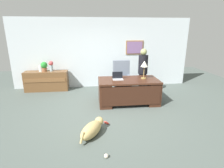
{
  "coord_description": "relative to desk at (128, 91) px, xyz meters",
  "views": [
    {
      "loc": [
        -0.41,
        -4.48,
        2.19
      ],
      "look_at": [
        0.13,
        0.3,
        0.75
      ],
      "focal_mm": 28.28,
      "sensor_mm": 36.0,
      "label": 1
    }
  ],
  "objects": [
    {
      "name": "potted_plant",
      "position": [
        -2.88,
        1.62,
        0.52
      ],
      "size": [
        0.24,
        0.24,
        0.36
      ],
      "color": "brown",
      "rests_on": "credenza"
    },
    {
      "name": "credenza",
      "position": [
        -2.85,
        1.61,
        -0.05
      ],
      "size": [
        1.58,
        0.5,
        0.74
      ],
      "color": "brown",
      "rests_on": "ground_plane"
    },
    {
      "name": "dog_toy_bone",
      "position": [
        -0.8,
        -1.23,
        -0.39
      ],
      "size": [
        0.15,
        0.16,
        0.05
      ],
      "primitive_type": "ellipsoid",
      "rotation": [
        0.0,
        0.0,
        2.28
      ],
      "color": "#E53F33",
      "rests_on": "ground_plane"
    },
    {
      "name": "desk_lamp",
      "position": [
        0.49,
        0.1,
        0.78
      ],
      "size": [
        0.22,
        0.22,
        0.56
      ],
      "color": "#9E8447",
      "rests_on": "desk"
    },
    {
      "name": "person_standing",
      "position": [
        0.63,
        0.69,
        0.42
      ],
      "size": [
        0.32,
        0.32,
        1.64
      ],
      "color": "#262323",
      "rests_on": "ground_plane"
    },
    {
      "name": "ground_plane",
      "position": [
        -0.69,
        -0.63,
        -0.42
      ],
      "size": [
        12.0,
        12.0,
        0.0
      ],
      "primitive_type": "plane",
      "color": "#4C5651"
    },
    {
      "name": "back_wall",
      "position": [
        -0.68,
        1.97,
        0.93
      ],
      "size": [
        7.0,
        0.16,
        2.7
      ],
      "color": "silver",
      "rests_on": "ground_plane"
    },
    {
      "name": "dog_toy_ball",
      "position": [
        -0.9,
        -2.45,
        -0.38
      ],
      "size": [
        0.08,
        0.08,
        0.08
      ],
      "primitive_type": "sphere",
      "color": "beige",
      "rests_on": "ground_plane"
    },
    {
      "name": "dog_lying",
      "position": [
        -1.15,
        -1.7,
        -0.26
      ],
      "size": [
        0.62,
        0.78,
        0.3
      ],
      "color": "tan",
      "rests_on": "ground_plane"
    },
    {
      "name": "laptop",
      "position": [
        -0.33,
        0.09,
        0.41
      ],
      "size": [
        0.32,
        0.22,
        0.22
      ],
      "color": "#B2B5BA",
      "rests_on": "desk"
    },
    {
      "name": "vase_with_flowers",
      "position": [
        -2.63,
        1.62,
        0.55
      ],
      "size": [
        0.17,
        0.17,
        0.39
      ],
      "color": "#9BB3BC",
      "rests_on": "credenza"
    },
    {
      "name": "desk",
      "position": [
        0.0,
        0.0,
        0.0
      ],
      "size": [
        1.84,
        0.97,
        0.77
      ],
      "color": "#422316",
      "rests_on": "ground_plane"
    },
    {
      "name": "armchair",
      "position": [
        -0.06,
        0.93,
        0.1
      ],
      "size": [
        0.6,
        0.59,
        1.19
      ],
      "color": "slate",
      "rests_on": "ground_plane"
    },
    {
      "name": "vase_empty",
      "position": [
        -3.01,
        1.62,
        0.44
      ],
      "size": [
        0.16,
        0.16,
        0.22
      ],
      "primitive_type": "cylinder",
      "color": "silver",
      "rests_on": "credenza"
    }
  ]
}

